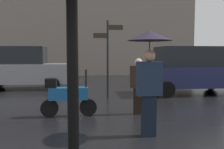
# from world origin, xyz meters

# --- Properties ---
(pedestrian_with_umbrella) EXTENTS (0.88, 0.88, 2.09)m
(pedestrian_with_umbrella) POSITION_xyz_m (1.66, 1.99, 1.54)
(pedestrian_with_umbrella) COLOR black
(pedestrian_with_umbrella) RESTS_ON ground
(pedestrian_with_bag) EXTENTS (0.47, 0.24, 1.53)m
(pedestrian_with_bag) POSITION_xyz_m (1.89, 3.78, 0.87)
(pedestrian_with_bag) COLOR black
(pedestrian_with_bag) RESTS_ON ground
(parked_scooter) EXTENTS (1.46, 0.32, 1.23)m
(parked_scooter) POSITION_xyz_m (-0.04, 3.77, 0.56)
(parked_scooter) COLOR black
(parked_scooter) RESTS_ON ground
(parked_car_left) EXTENTS (4.36, 1.89, 2.00)m
(parked_car_left) POSITION_xyz_m (-2.41, 9.27, 0.99)
(parked_car_left) COLOR gray
(parked_car_left) RESTS_ON ground
(parked_car_right) EXTENTS (4.28, 2.01, 1.95)m
(parked_car_right) POSITION_xyz_m (4.82, 7.01, 0.98)
(parked_car_right) COLOR #1E234C
(parked_car_right) RESTS_ON ground
(street_signpost) EXTENTS (1.08, 0.08, 2.86)m
(street_signpost) POSITION_xyz_m (1.30, 6.23, 1.74)
(street_signpost) COLOR black
(street_signpost) RESTS_ON ground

